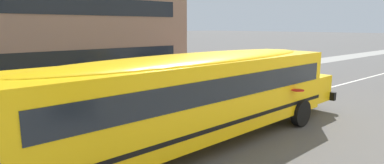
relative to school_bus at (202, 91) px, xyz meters
The scene contains 6 objects.
ground_plane 4.95m from the school_bus, 156.40° to the left, with size 400.00×400.00×0.00m, color #54514F.
sidewalk_far 11.14m from the school_bus, 112.57° to the left, with size 120.00×3.00×0.01m, color gray.
lane_centreline 4.95m from the school_bus, 156.40° to the left, with size 110.00×0.16×0.01m, color silver.
school_bus is the anchor object (origin of this frame).
parked_car_grey_mid_block 18.09m from the school_bus, 24.77° to the left, with size 3.92×1.92×1.64m.
parked_car_red_near_corner 11.17m from the school_bus, 42.59° to the left, with size 3.99×2.06×1.64m.
Camera 1 is at (-2.54, -9.31, 3.90)m, focal length 29.16 mm.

